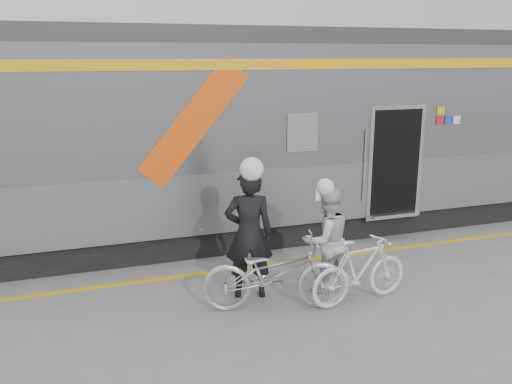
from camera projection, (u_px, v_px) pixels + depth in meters
name	position (u px, v px, depth m)	size (l,w,h in m)	color
ground	(326.00, 319.00, 7.61)	(90.00, 90.00, 0.00)	slate
train	(264.00, 133.00, 11.14)	(24.00, 3.17, 4.10)	black
safety_strip	(272.00, 264.00, 9.58)	(24.00, 0.12, 0.01)	gold
man	(249.00, 234.00, 8.12)	(0.73, 0.48, 2.00)	black
bicycle_left	(274.00, 274.00, 7.79)	(0.73, 2.09, 1.10)	#B6B8BE
woman	(326.00, 240.00, 8.35)	(0.81, 0.63, 1.66)	beige
bicycle_right	(360.00, 270.00, 8.02)	(0.47, 1.67, 1.01)	silver
helmet_man	(249.00, 157.00, 7.83)	(0.35, 0.35, 0.35)	white
helmet_woman	(328.00, 179.00, 8.12)	(0.27, 0.27, 0.27)	white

